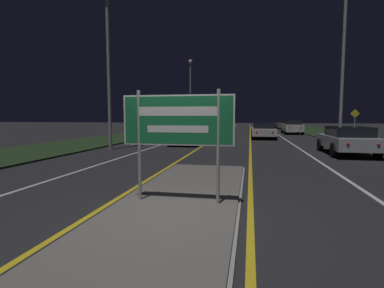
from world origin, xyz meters
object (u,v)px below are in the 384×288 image
at_px(car_receding_1, 263,130).
at_px(streetlight_right_near, 345,20).
at_px(car_receding_0, 347,140).
at_px(car_approaching_0, 188,133).
at_px(car_approaching_2, 222,124).
at_px(highway_sign, 178,124).
at_px(warning_sign, 355,122).
at_px(car_approaching_1, 215,126).
at_px(car_receding_2, 292,127).
at_px(car_receding_3, 282,124).
at_px(streetlight_left_far, 190,85).
at_px(streetlight_left_near, 108,37).

bearing_deg(car_receding_1, streetlight_right_near, -58.70).
relative_size(car_receding_0, car_approaching_0, 0.97).
xyz_separation_m(streetlight_right_near, car_receding_0, (-0.58, -3.36, -6.54)).
relative_size(car_receding_1, car_approaching_2, 1.05).
relative_size(highway_sign, warning_sign, 1.01).
distance_m(car_receding_1, car_approaching_0, 7.99).
height_order(car_receding_1, car_approaching_1, car_approaching_1).
relative_size(car_receding_2, car_receding_3, 0.97).
bearing_deg(warning_sign, streetlight_left_far, 130.46).
height_order(car_approaching_0, car_approaching_2, car_approaching_2).
height_order(highway_sign, warning_sign, highway_sign).
xyz_separation_m(car_receding_2, car_approaching_2, (-8.49, 12.68, -0.01)).
bearing_deg(car_receding_1, streetlight_left_near, -130.70).
relative_size(streetlight_left_far, car_receding_1, 1.96).
height_order(car_receding_0, car_approaching_1, car_approaching_1).
distance_m(streetlight_right_near, car_receding_2, 15.46).
height_order(streetlight_left_near, warning_sign, streetlight_left_near).
bearing_deg(streetlight_left_near, streetlight_left_far, 90.91).
distance_m(car_receding_0, car_approaching_2, 31.28).
relative_size(streetlight_left_far, streetlight_right_near, 0.83).
xyz_separation_m(car_receding_2, car_approaching_0, (-8.38, -13.42, -0.06)).
distance_m(streetlight_right_near, car_receding_3, 28.30).
bearing_deg(car_approaching_2, warning_sign, -64.11).
height_order(streetlight_right_near, warning_sign, streetlight_right_near).
bearing_deg(car_approaching_2, highway_sign, -86.04).
xyz_separation_m(car_approaching_2, warning_sign, (11.21, -23.10, 0.69)).
relative_size(highway_sign, car_receding_0, 0.52).
relative_size(streetlight_right_near, warning_sign, 5.06).
relative_size(car_receding_0, warning_sign, 1.95).
relative_size(streetlight_left_near, car_receding_0, 1.99).
bearing_deg(car_approaching_1, car_receding_0, -64.61).
bearing_deg(car_approaching_1, warning_sign, -44.88).
distance_m(car_approaching_0, car_approaching_1, 13.89).
bearing_deg(car_receding_3, car_receding_1, -99.64).
bearing_deg(warning_sign, car_receding_2, 104.66).
xyz_separation_m(car_receding_3, warning_sign, (2.42, -23.96, 0.70)).
xyz_separation_m(streetlight_left_near, car_approaching_1, (3.71, 17.88, -5.32)).
height_order(streetlight_right_near, car_approaching_1, streetlight_right_near).
distance_m(highway_sign, car_receding_2, 27.58).
bearing_deg(car_receding_3, car_approaching_1, -123.12).
bearing_deg(warning_sign, streetlight_right_near, -117.96).
relative_size(car_receding_3, warning_sign, 2.08).
distance_m(streetlight_left_far, car_receding_0, 28.08).
bearing_deg(car_receding_1, highway_sign, -97.28).
distance_m(streetlight_left_far, car_receding_1, 17.92).
xyz_separation_m(streetlight_left_near, car_receding_0, (12.17, 0.05, -5.36)).
bearing_deg(streetlight_right_near, car_receding_1, 121.30).
height_order(car_receding_0, car_receding_2, car_receding_2).
bearing_deg(car_receding_2, car_receding_0, -89.18).
height_order(highway_sign, car_receding_1, highway_sign).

